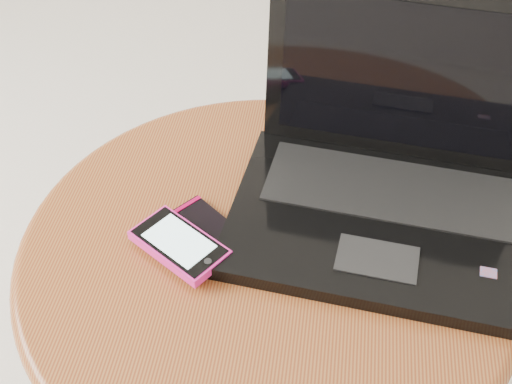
# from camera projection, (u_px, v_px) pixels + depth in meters

# --- Properties ---
(table) EXTENTS (0.63, 0.63, 0.50)m
(table) POSITION_uv_depth(u_px,v_px,m) (267.00, 298.00, 0.94)
(table) COLOR maroon
(table) RESTS_ON ground
(laptop) EXTENTS (0.41, 0.34, 0.25)m
(laptop) POSITION_uv_depth(u_px,v_px,m) (391.00, 180.00, 0.88)
(laptop) COLOR black
(laptop) RESTS_ON table
(phone_black) EXTENTS (0.12, 0.11, 0.01)m
(phone_black) POSITION_uv_depth(u_px,v_px,m) (207.00, 230.00, 0.88)
(phone_black) COLOR black
(phone_black) RESTS_ON table
(phone_pink) EXTENTS (0.13, 0.12, 0.01)m
(phone_pink) POSITION_uv_depth(u_px,v_px,m) (179.00, 244.00, 0.84)
(phone_pink) COLOR #EF2195
(phone_pink) RESTS_ON phone_black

